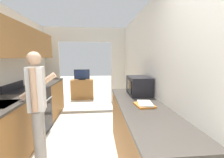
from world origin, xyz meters
The scene contains 10 objects.
wall_right centered at (1.32, 1.57, 1.25)m, with size 0.06×6.74×2.50m.
wall_far_with_doorway centered at (0.00, 4.37, 1.44)m, with size 2.98×0.06×2.50m.
counter_left centered at (-0.99, 2.47, 0.46)m, with size 0.62×3.26×0.92m.
counter_right centered at (0.99, 1.28, 0.46)m, with size 0.62×2.14×0.92m.
range_oven centered at (-0.98, 2.43, 0.47)m, with size 0.66×0.75×1.06m.
person centered at (-0.46, 1.51, 0.88)m, with size 0.53×0.41×1.64m.
microwave centered at (1.09, 1.85, 1.08)m, with size 0.36×0.51×0.31m.
book_stack centered at (1.00, 1.24, 0.94)m, with size 0.25×0.29×0.04m.
tv_cabinet centered at (-0.20, 5.02, 0.37)m, with size 0.82×0.42×0.73m.
television centered at (-0.20, 4.98, 0.92)m, with size 0.57×0.16×0.38m.
Camera 1 is at (0.40, -0.62, 1.56)m, focal length 24.00 mm.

